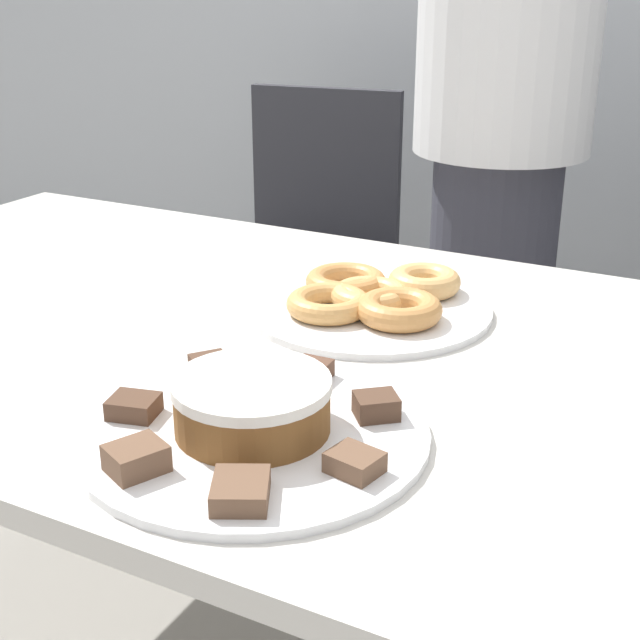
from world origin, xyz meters
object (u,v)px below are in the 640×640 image
object	(u,v)px
plate_donuts	(369,308)
frosted_cake	(252,404)
person_standing	(502,117)
office_chair_left	(306,284)
plate_cake	(253,433)

from	to	relation	value
plate_donuts	frosted_cake	distance (m)	0.39
plate_donuts	frosted_cake	size ratio (longest dim) A/B	2.10
person_standing	frosted_cake	distance (m)	1.00
person_standing	office_chair_left	bearing A→B (deg)	160.43
plate_cake	plate_donuts	bearing A→B (deg)	96.72
office_chair_left	person_standing	bearing A→B (deg)	-26.85
person_standing	office_chair_left	size ratio (longest dim) A/B	1.92
person_standing	frosted_cake	bearing A→B (deg)	-87.18
plate_cake	office_chair_left	bearing A→B (deg)	116.31
person_standing	frosted_cake	size ratio (longest dim) A/B	10.40
office_chair_left	plate_donuts	size ratio (longest dim) A/B	2.58
plate_cake	frosted_cake	distance (m)	0.03
person_standing	frosted_cake	world-z (taller)	person_standing
plate_donuts	frosted_cake	world-z (taller)	frosted_cake
person_standing	plate_donuts	world-z (taller)	person_standing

